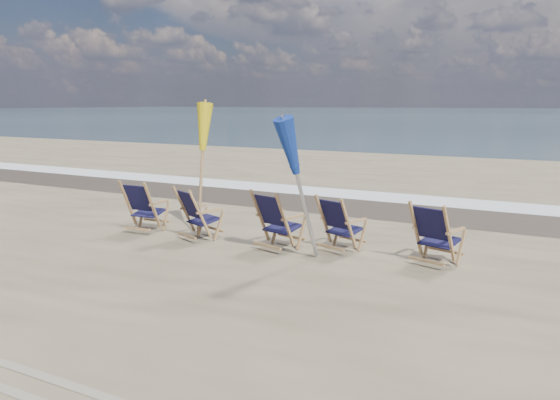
% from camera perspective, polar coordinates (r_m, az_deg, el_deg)
% --- Properties ---
extents(ocean, '(400.00, 400.00, 0.00)m').
position_cam_1_polar(ocean, '(133.25, 26.43, 8.09)').
color(ocean, '#3A5460').
rests_on(ocean, ground).
extents(surf_foam, '(200.00, 1.40, 0.01)m').
position_cam_1_polar(surf_foam, '(14.22, 11.55, 0.28)').
color(surf_foam, silver).
rests_on(surf_foam, ground).
extents(wet_sand_strip, '(200.00, 2.60, 0.00)m').
position_cam_1_polar(wet_sand_strip, '(12.81, 9.65, -0.74)').
color(wet_sand_strip, '#42362A').
rests_on(wet_sand_strip, ground).
extents(beach_chair_0, '(0.68, 0.75, 0.99)m').
position_cam_1_polar(beach_chair_0, '(10.24, -13.19, -0.80)').
color(beach_chair_0, '#121134').
rests_on(beach_chair_0, ground).
extents(beach_chair_1, '(0.82, 0.86, 0.95)m').
position_cam_1_polar(beach_chair_1, '(9.45, -8.36, -1.66)').
color(beach_chair_1, '#121134').
rests_on(beach_chair_1, ground).
extents(beach_chair_2, '(0.81, 0.86, 1.01)m').
position_cam_1_polar(beach_chair_2, '(8.68, 0.53, -2.42)').
color(beach_chair_2, '#121134').
rests_on(beach_chair_2, ground).
extents(beach_chair_3, '(0.77, 0.82, 0.93)m').
position_cam_1_polar(beach_chair_3, '(8.69, 7.16, -2.74)').
color(beach_chair_3, '#121134').
rests_on(beach_chair_3, ground).
extents(beach_chair_4, '(0.80, 0.85, 0.97)m').
position_cam_1_polar(beach_chair_4, '(8.22, 17.24, -3.72)').
color(beach_chair_4, '#121134').
rests_on(beach_chair_4, ground).
extents(umbrella_yellow, '(0.30, 0.30, 2.39)m').
position_cam_1_polar(umbrella_yellow, '(9.91, -8.34, 6.93)').
color(umbrella_yellow, '#A77B4B').
rests_on(umbrella_yellow, ground).
extents(umbrella_blue, '(0.30, 0.30, 2.29)m').
position_cam_1_polar(umbrella_blue, '(8.03, 2.38, 5.63)').
color(umbrella_blue, '#A5A5AD').
rests_on(umbrella_blue, ground).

